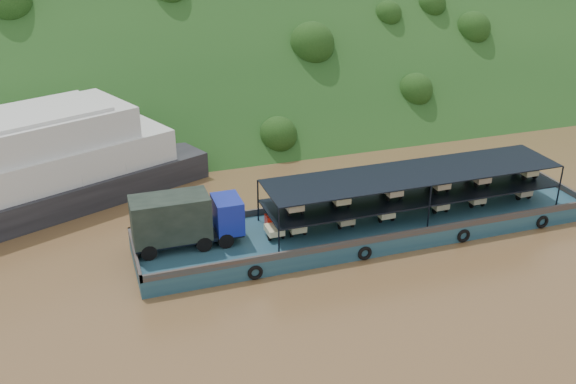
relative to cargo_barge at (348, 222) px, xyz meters
name	(u,v)px	position (x,y,z in m)	size (l,w,h in m)	color
ground	(327,244)	(-1.87, -0.55, -1.27)	(160.00, 160.00, 0.00)	brown
hillside	(217,107)	(-1.87, 35.45, -1.27)	(140.00, 28.00, 28.00)	#173C16
cargo_barge	(348,222)	(0.00, 0.00, 0.00)	(35.00, 7.18, 5.03)	#16384D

